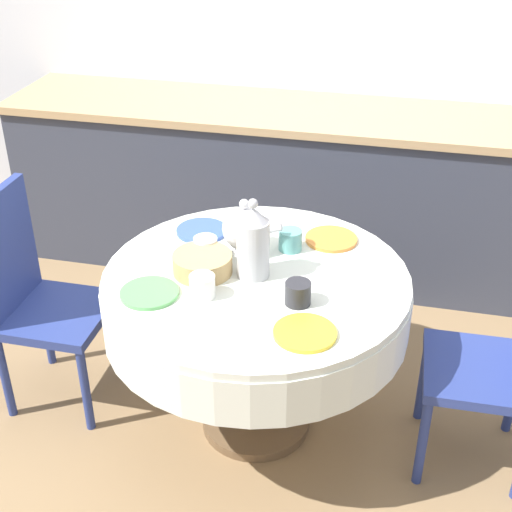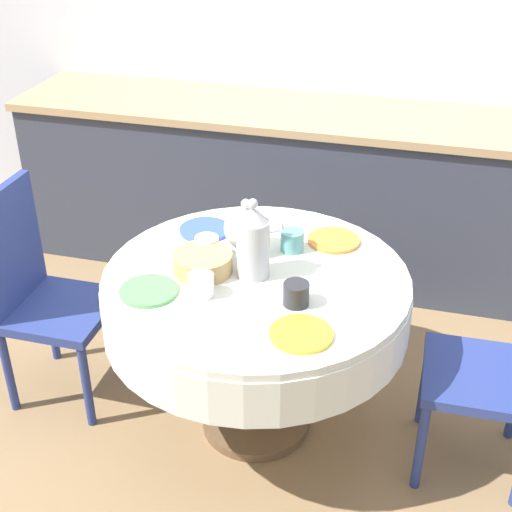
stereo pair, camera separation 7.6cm
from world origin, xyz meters
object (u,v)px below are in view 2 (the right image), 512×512
object	(u,v)px
coffee_carafe	(253,243)
teapot	(246,228)
chair_left	(508,359)
chair_right	(39,288)

from	to	relation	value
coffee_carafe	teapot	world-z (taller)	coffee_carafe
teapot	coffee_carafe	bearing A→B (deg)	-66.59
chair_left	chair_right	xyz separation A→B (m)	(-1.82, -0.02, 0.00)
chair_right	chair_left	bearing A→B (deg)	90.59
chair_right	teapot	distance (m)	0.90
chair_left	teapot	distance (m)	1.05
chair_left	teapot	bearing A→B (deg)	80.54
chair_left	chair_right	size ratio (longest dim) A/B	1.00
chair_left	coffee_carafe	bearing A→B (deg)	90.01
chair_left	teapot	world-z (taller)	same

